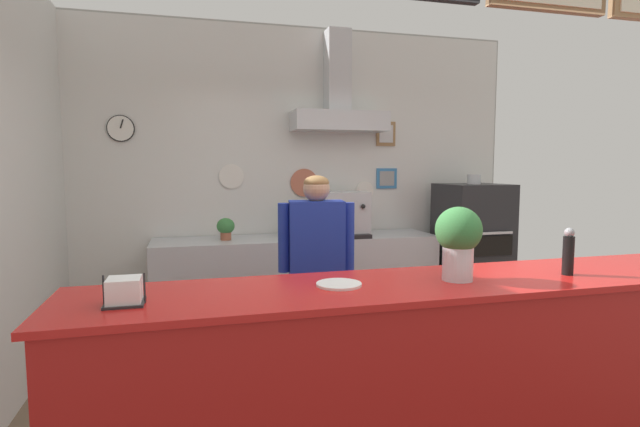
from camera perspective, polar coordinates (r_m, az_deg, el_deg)
name	(u,v)px	position (r m, az deg, el deg)	size (l,w,h in m)	color
back_wall_assembly	(305,164)	(5.10, -1.75, 5.78)	(4.68, 2.85, 3.07)	#9E9E99
service_counter	(435,388)	(2.61, 13.30, -19.18)	(3.44, 0.64, 1.08)	#B21916
back_prep_counter	(298,283)	(4.99, -2.62, -8.04)	(2.81, 0.64, 0.92)	#B7BABF
pizza_oven	(472,251)	(5.46, 17.26, -4.23)	(0.65, 0.69, 1.54)	#232326
shop_worker	(316,276)	(3.54, -0.41, -7.25)	(0.54, 0.28, 1.56)	#232328
espresso_machine	(343,214)	(4.97, 2.70, -0.07)	(0.47, 0.48, 0.45)	#B7BABF
potted_thyme	(226,228)	(4.77, -10.93, -1.61)	(0.17, 0.17, 0.21)	#9E563D
potted_rosemary	(296,222)	(4.86, -2.82, -1.02)	(0.24, 0.24, 0.27)	#9E563D
basil_vase	(458,240)	(2.43, 15.81, -3.03)	(0.22, 0.22, 0.35)	silver
pepper_grinder	(568,252)	(2.76, 26.96, -3.99)	(0.05, 0.05, 0.24)	black
condiment_plate	(339,284)	(2.27, 2.21, -8.24)	(0.21, 0.21, 0.01)	white
napkin_holder	(124,292)	(2.11, -21.83, -8.49)	(0.16, 0.15, 0.12)	#262628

